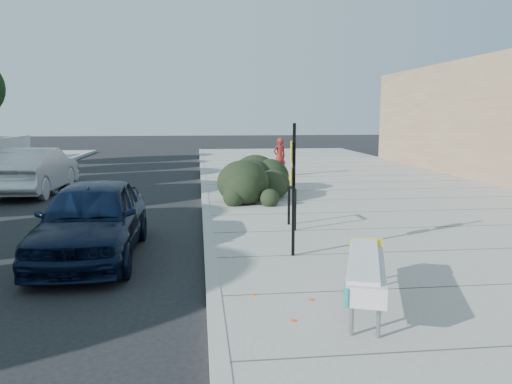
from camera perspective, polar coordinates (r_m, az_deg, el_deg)
The scene contains 11 objects.
ground at distance 9.46m, azimuth -5.22°, elevation -8.40°, with size 120.00×120.00×0.00m, color black.
sidewalk_near at distance 15.42m, azimuth 15.56°, elevation -1.66°, with size 11.20×50.00×0.15m, color gray.
curb_near at distance 14.30m, azimuth -5.73°, elevation -2.15°, with size 0.22×50.00×0.17m, color #9E9E99.
bench at distance 7.04m, azimuth 12.45°, elevation -8.53°, with size 1.25×2.40×0.72m.
bike_rack at distance 11.79m, azimuth 4.13°, elevation -1.25°, with size 0.10×0.67×0.97m.
sign_post at distance 9.29m, azimuth 4.25°, elevation 1.22°, with size 0.13×0.28×2.49m.
hedge at distance 16.26m, azimuth 0.04°, elevation 1.97°, with size 1.88×3.76×1.41m, color black.
sedan_navy at distance 10.32m, azimuth -18.22°, elevation -2.94°, with size 1.82×4.52×1.54m, color black.
wagon_silver at distance 19.47m, azimuth -23.96°, elevation 2.25°, with size 1.74×5.00×1.65m, color #B7B7BC.
suv_silver at distance 20.81m, azimuth -23.68°, elevation 2.23°, with size 2.24×4.86×1.35m, color #A8ABAE.
pedestrian at distance 21.77m, azimuth 2.70°, elevation 4.03°, with size 0.61×0.40×1.67m, color maroon.
Camera 1 is at (-0.19, -9.04, 2.79)m, focal length 35.00 mm.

